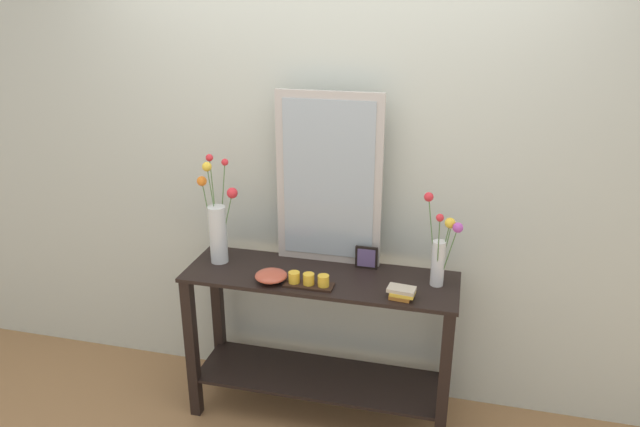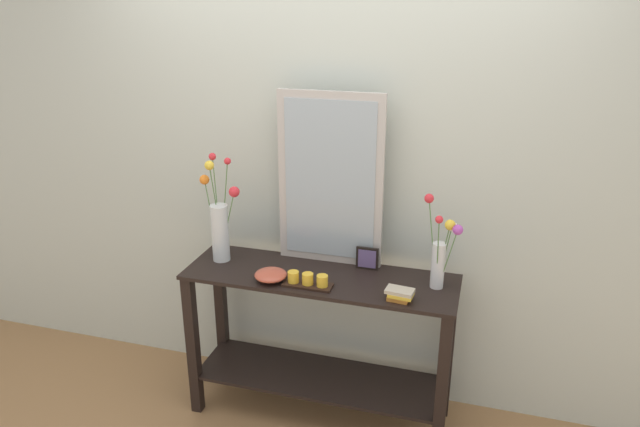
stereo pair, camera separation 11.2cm
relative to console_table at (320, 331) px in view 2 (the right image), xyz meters
The scene contains 10 objects.
ground_plane 0.52m from the console_table, ahead, with size 7.00×6.00×0.02m, color #997047.
wall_back 0.90m from the console_table, 90.00° to the left, with size 6.40×0.08×2.70m, color beige.
console_table is the anchor object (origin of this frame).
mirror_leaning 0.80m from the console_table, 90.27° to the left, with size 0.55×0.03×0.90m.
tall_vase_left 0.78m from the console_table, behind, with size 0.21×0.15×0.57m.
vase_right 0.79m from the console_table, ahead, with size 0.19×0.17×0.46m.
candle_tray 0.38m from the console_table, 101.13° to the right, with size 0.24×0.09×0.07m.
picture_frame_small 0.46m from the console_table, 33.04° to the left, with size 0.12×0.01×0.12m.
decorative_bowl 0.44m from the console_table, 150.68° to the right, with size 0.16×0.16×0.05m.
book_stack 0.58m from the console_table, 18.03° to the right, with size 0.14×0.10×0.06m.
Camera 2 is at (0.76, -2.58, 2.20)m, focal length 33.14 mm.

